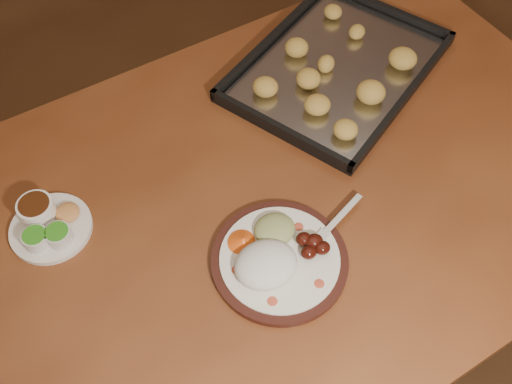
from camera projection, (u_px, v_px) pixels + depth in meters
name	position (u px, v px, depth m)	size (l,w,h in m)	color
ground	(256.00, 346.00, 1.69)	(4.00, 4.00, 0.00)	brown
dining_table	(256.00, 227.00, 1.16)	(1.63, 1.14, 0.75)	brown
dinner_plate	(276.00, 257.00, 1.00)	(0.32, 0.24, 0.06)	black
condiment_saucer	(47.00, 224.00, 1.03)	(0.15, 0.15, 0.05)	silver
baking_tray	(337.00, 66.00, 1.27)	(0.59, 0.55, 0.05)	black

